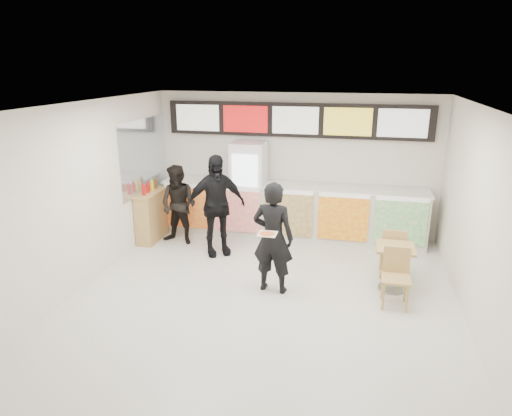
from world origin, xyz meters
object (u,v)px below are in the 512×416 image
(customer_left, at_px, (179,205))
(condiment_ledge, at_px, (151,215))
(customer_main, at_px, (273,238))
(cafe_table, at_px, (394,260))
(service_counter, at_px, (291,211))
(customer_mid, at_px, (216,205))
(drinks_fridge, at_px, (249,189))

(customer_left, height_order, condiment_ledge, customer_left)
(customer_main, relative_size, customer_left, 1.12)
(customer_main, distance_m, cafe_table, 2.01)
(service_counter, bearing_deg, customer_left, -158.07)
(customer_mid, relative_size, condiment_ledge, 1.58)
(service_counter, bearing_deg, condiment_ledge, -163.31)
(drinks_fridge, height_order, condiment_ledge, drinks_fridge)
(service_counter, height_order, customer_main, customer_main)
(customer_main, bearing_deg, customer_mid, -36.77)
(drinks_fridge, bearing_deg, condiment_ledge, -155.43)
(drinks_fridge, distance_m, customer_mid, 1.31)
(customer_left, bearing_deg, condiment_ledge, -174.21)
(service_counter, xyz_separation_m, customer_left, (-2.18, -0.88, 0.25))
(service_counter, height_order, customer_mid, customer_mid)
(cafe_table, relative_size, condiment_ledge, 1.23)
(customer_main, distance_m, condiment_ledge, 3.37)
(drinks_fridge, relative_size, customer_mid, 1.02)
(service_counter, distance_m, customer_mid, 1.83)
(service_counter, bearing_deg, cafe_table, -45.35)
(customer_mid, height_order, condiment_ledge, customer_mid)
(drinks_fridge, bearing_deg, customer_main, -67.84)
(customer_main, distance_m, customer_mid, 1.85)
(drinks_fridge, distance_m, cafe_table, 3.62)
(customer_left, distance_m, condiment_ledge, 0.70)
(condiment_ledge, bearing_deg, customer_main, -29.60)
(cafe_table, bearing_deg, customer_left, 164.70)
(cafe_table, bearing_deg, service_counter, 134.74)
(customer_mid, bearing_deg, drinks_fridge, 42.91)
(service_counter, relative_size, customer_main, 3.03)
(cafe_table, xyz_separation_m, condiment_ledge, (-4.83, 1.19, 0.01))
(customer_main, bearing_deg, condiment_ledge, -23.76)
(customer_left, bearing_deg, drinks_fridge, 44.37)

